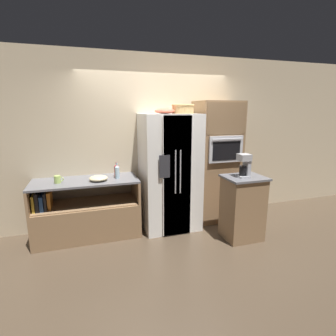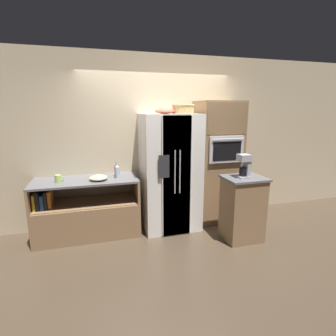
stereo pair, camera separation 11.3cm
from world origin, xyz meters
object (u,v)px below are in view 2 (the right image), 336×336
(bottle_tall, at_px, (117,171))
(bottle_short, at_px, (117,170))
(fruit_bowl, at_px, (165,111))
(mixing_bowl, at_px, (98,178))
(wall_oven, at_px, (217,162))
(refrigerator, at_px, (170,172))
(mug, at_px, (58,179))
(coffee_maker, at_px, (245,165))
(wicker_basket, at_px, (183,109))

(bottle_tall, height_order, bottle_short, bottle_tall)
(fruit_bowl, height_order, mixing_bowl, fruit_bowl)
(bottle_tall, bearing_deg, mixing_bowl, -169.14)
(wall_oven, height_order, bottle_short, wall_oven)
(refrigerator, relative_size, mug, 14.42)
(bottle_tall, height_order, coffee_maker, coffee_maker)
(wicker_basket, height_order, mug, wicker_basket)
(refrigerator, distance_m, mug, 1.68)
(refrigerator, height_order, mixing_bowl, refrigerator)
(wicker_basket, bearing_deg, fruit_bowl, 173.89)
(bottle_tall, bearing_deg, wicker_basket, -3.63)
(wicker_basket, height_order, bottle_tall, wicker_basket)
(coffee_maker, bearing_deg, wicker_basket, 135.46)
(mixing_bowl, height_order, coffee_maker, coffee_maker)
(refrigerator, relative_size, wicker_basket, 5.32)
(wall_oven, xyz_separation_m, bottle_tall, (-1.71, -0.07, -0.04))
(refrigerator, bearing_deg, mug, 179.87)
(wall_oven, relative_size, bottle_short, 9.06)
(refrigerator, relative_size, bottle_tall, 7.70)
(wicker_basket, xyz_separation_m, bottle_short, (-1.02, 0.17, -0.94))
(bottle_short, bearing_deg, refrigerator, -8.00)
(refrigerator, bearing_deg, bottle_tall, 179.27)
(coffee_maker, bearing_deg, bottle_short, 153.50)
(mixing_bowl, bearing_deg, wicker_basket, -0.47)
(wall_oven, xyz_separation_m, mixing_bowl, (-2.00, -0.13, -0.10))
(fruit_bowl, height_order, coffee_maker, fruit_bowl)
(wall_oven, height_order, mug, wall_oven)
(bottle_short, bearing_deg, mug, -172.43)
(bottle_tall, relative_size, coffee_maker, 0.72)
(wall_oven, relative_size, bottle_tall, 8.53)
(wicker_basket, height_order, bottle_short, wicker_basket)
(fruit_bowl, relative_size, bottle_short, 1.38)
(mixing_bowl, distance_m, coffee_maker, 2.14)
(mixing_bowl, bearing_deg, wall_oven, 3.60)
(fruit_bowl, bearing_deg, mixing_bowl, -178.94)
(fruit_bowl, relative_size, coffee_maker, 0.93)
(refrigerator, distance_m, bottle_tall, 0.84)
(mug, relative_size, coffee_maker, 0.38)
(bottle_short, relative_size, mixing_bowl, 0.85)
(wicker_basket, relative_size, bottle_short, 1.54)
(bottle_short, height_order, coffee_maker, coffee_maker)
(wicker_basket, distance_m, coffee_maker, 1.26)
(bottle_tall, distance_m, coffee_maker, 1.89)
(mug, xyz_separation_m, mixing_bowl, (0.56, -0.05, -0.01))
(wall_oven, bearing_deg, refrigerator, -174.67)
(fruit_bowl, bearing_deg, mug, 178.98)
(wicker_basket, distance_m, mug, 2.12)
(mixing_bowl, relative_size, coffee_maker, 0.80)
(refrigerator, xyz_separation_m, bottle_tall, (-0.84, 0.01, 0.07))
(mug, bearing_deg, wicker_basket, -1.79)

